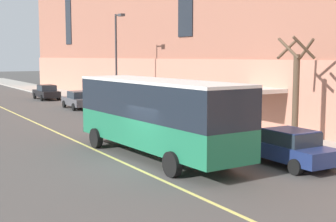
{
  "coord_description": "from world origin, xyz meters",
  "views": [
    {
      "loc": [
        -8.95,
        -17.19,
        4.61
      ],
      "look_at": [
        3.27,
        3.37,
        1.8
      ],
      "focal_mm": 50.0,
      "sensor_mm": 36.0,
      "label": 1
    }
  ],
  "objects": [
    {
      "name": "parked_car_navy_0",
      "position": [
        5.31,
        -3.09,
        0.78
      ],
      "size": [
        2.03,
        4.57,
        1.56
      ],
      "color": "navy",
      "rests_on": "ground"
    },
    {
      "name": "parked_car_navy_6",
      "position": [
        5.24,
        5.76,
        0.78
      ],
      "size": [
        2.0,
        4.34,
        1.56
      ],
      "color": "navy",
      "rests_on": "ground"
    },
    {
      "name": "parked_car_black_5",
      "position": [
        5.34,
        32.36,
        0.78
      ],
      "size": [
        2.04,
        4.78,
        1.56
      ],
      "color": "black",
      "rests_on": "ground"
    },
    {
      "name": "sidewalk",
      "position": [
        8.77,
        3.0,
        0.07
      ],
      "size": [
        4.59,
        160.0,
        0.15
      ],
      "primitive_type": "cube",
      "color": "#ADA89E",
      "rests_on": "ground"
    },
    {
      "name": "parked_car_darkgray_2",
      "position": [
        5.22,
        22.15,
        0.78
      ],
      "size": [
        2.04,
        4.6,
        1.56
      ],
      "color": "#4C4C51",
      "rests_on": "ground"
    },
    {
      "name": "fire_hydrant",
      "position": [
        6.97,
        22.03,
        0.49
      ],
      "size": [
        0.42,
        0.24,
        0.72
      ],
      "color": "red",
      "rests_on": "sidewalk"
    },
    {
      "name": "street_tree_mid_block",
      "position": [
        8.64,
        -0.23,
        2.99
      ],
      "size": [
        1.53,
        1.56,
        5.45
      ],
      "color": "brown",
      "rests_on": "sidewalk"
    },
    {
      "name": "city_bus",
      "position": [
        1.26,
        1.04,
        2.07
      ],
      "size": [
        3.22,
        10.82,
        3.57
      ],
      "color": "#1E704C",
      "rests_on": "ground"
    },
    {
      "name": "parked_car_darkgray_1",
      "position": [
        5.3,
        15.92,
        0.78
      ],
      "size": [
        2.05,
        4.72,
        1.56
      ],
      "color": "#4C4C51",
      "rests_on": "ground"
    },
    {
      "name": "street_lamp",
      "position": [
        7.07,
        17.88,
        4.88
      ],
      "size": [
        0.36,
        1.48,
        7.85
      ],
      "color": "#2D2D30",
      "rests_on": "sidewalk"
    },
    {
      "name": "lane_centerline",
      "position": [
        -0.44,
        3.0,
        0.0
      ],
      "size": [
        0.16,
        140.0,
        0.01
      ],
      "primitive_type": "cube",
      "color": "#E0D66B",
      "rests_on": "ground"
    },
    {
      "name": "ground_plane",
      "position": [
        0.0,
        0.0,
        0.0
      ],
      "size": [
        260.0,
        260.0,
        0.0
      ],
      "primitive_type": "plane",
      "color": "#4C4947"
    }
  ]
}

